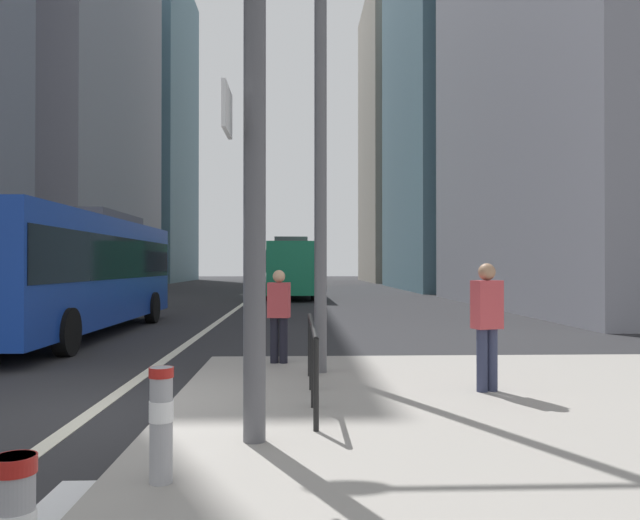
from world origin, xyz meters
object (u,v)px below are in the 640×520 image
(city_bus_blue_oncoming, at_px, (74,267))
(street_lamp_post, at_px, (321,55))
(car_oncoming_mid, at_px, (82,287))
(car_receding_near, at_px, (310,275))
(traffic_signal_gantry, at_px, (70,38))
(pedestrian_waiting, at_px, (487,320))
(bollard_left, at_px, (161,419))
(city_bus_red_receding, at_px, (291,266))
(pedestrian_walking, at_px, (279,312))

(city_bus_blue_oncoming, height_order, street_lamp_post, street_lamp_post)
(car_oncoming_mid, bearing_deg, car_receding_near, 71.95)
(traffic_signal_gantry, bearing_deg, car_receding_near, 86.18)
(city_bus_blue_oncoming, height_order, pedestrian_waiting, city_bus_blue_oncoming)
(street_lamp_post, xyz_separation_m, pedestrian_waiting, (2.22, -1.61, -4.16))
(bollard_left, bearing_deg, city_bus_blue_oncoming, 112.27)
(car_oncoming_mid, distance_m, car_receding_near, 32.89)
(city_bus_red_receding, xyz_separation_m, pedestrian_walking, (0.05, -25.72, -0.78))
(city_bus_blue_oncoming, bearing_deg, car_oncoming_mid, 107.43)
(street_lamp_post, bearing_deg, car_receding_near, 88.97)
(bollard_left, height_order, pedestrian_waiting, pedestrian_waiting)
(car_receding_near, relative_size, traffic_signal_gantry, 0.73)
(car_receding_near, distance_m, pedestrian_walking, 46.73)
(car_oncoming_mid, bearing_deg, traffic_signal_gantry, -71.67)
(city_bus_blue_oncoming, bearing_deg, bollard_left, -67.73)
(street_lamp_post, bearing_deg, car_oncoming_mid, 119.62)
(street_lamp_post, distance_m, pedestrian_waiting, 4.98)
(traffic_signal_gantry, height_order, pedestrian_waiting, traffic_signal_gantry)
(city_bus_blue_oncoming, bearing_deg, pedestrian_walking, -45.84)
(traffic_signal_gantry, height_order, pedestrian_walking, traffic_signal_gantry)
(city_bus_blue_oncoming, bearing_deg, street_lamp_post, -46.95)
(city_bus_blue_oncoming, relative_size, car_receding_near, 2.67)
(city_bus_blue_oncoming, bearing_deg, traffic_signal_gantry, -70.87)
(city_bus_blue_oncoming, distance_m, street_lamp_post, 9.84)
(bollard_left, bearing_deg, street_lamp_post, 74.01)
(city_bus_red_receding, relative_size, bollard_left, 12.27)
(city_bus_blue_oncoming, relative_size, city_bus_red_receding, 1.04)
(city_bus_blue_oncoming, xyz_separation_m, street_lamp_post, (6.29, -6.74, 3.45))
(bollard_left, relative_size, pedestrian_walking, 0.56)
(car_receding_near, relative_size, bollard_left, 4.78)
(car_oncoming_mid, distance_m, street_lamp_post, 19.36)
(city_bus_red_receding, bearing_deg, street_lamp_post, -88.40)
(car_receding_near, bearing_deg, traffic_signal_gantry, -93.82)
(city_bus_red_receding, height_order, pedestrian_walking, city_bus_red_receding)
(city_bus_red_receding, bearing_deg, traffic_signal_gantry, -93.44)
(bollard_left, bearing_deg, car_oncoming_mid, 110.13)
(pedestrian_walking, bearing_deg, street_lamp_post, -54.38)
(street_lamp_post, relative_size, bollard_left, 8.76)
(city_bus_red_receding, bearing_deg, bollard_left, -91.28)
(traffic_signal_gantry, bearing_deg, car_oncoming_mid, 108.33)
(pedestrian_walking, bearing_deg, traffic_signal_gantry, -111.02)
(city_bus_red_receding, distance_m, street_lamp_post, 26.92)
(pedestrian_walking, bearing_deg, city_bus_blue_oncoming, 134.16)
(pedestrian_waiting, xyz_separation_m, pedestrian_walking, (-2.92, 2.59, -0.07))
(city_bus_red_receding, distance_m, bollard_left, 31.80)
(pedestrian_waiting, bearing_deg, traffic_signal_gantry, -154.10)
(traffic_signal_gantry, bearing_deg, city_bus_blue_oncoming, 109.13)
(car_receding_near, relative_size, pedestrian_walking, 2.66)
(city_bus_blue_oncoming, bearing_deg, pedestrian_waiting, -44.44)
(bollard_left, xyz_separation_m, pedestrian_walking, (0.76, 6.05, 0.40))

